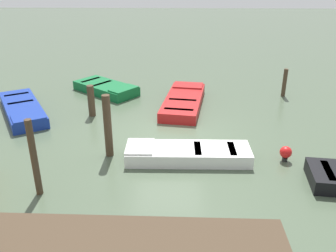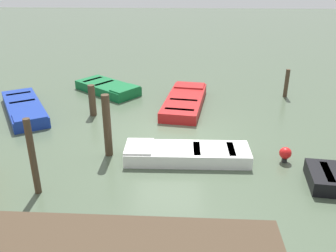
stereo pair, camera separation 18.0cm
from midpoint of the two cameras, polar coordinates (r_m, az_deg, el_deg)
ground_plane at (r=12.59m, az=-0.41°, el=-1.46°), size 80.00×80.00×0.00m
rowboat_red at (r=15.15m, az=2.13°, el=3.94°), size 1.99×4.10×0.46m
rowboat_white at (r=10.97m, az=2.55°, el=-4.31°), size 3.74×1.19×0.46m
rowboat_blue at (r=15.43m, az=-22.19°, el=2.49°), size 3.09×4.06×0.46m
rowboat_green at (r=17.03m, az=-9.98°, el=5.89°), size 3.27×3.01×0.46m
mooring_piling_center at (r=11.05m, az=-9.90°, el=-0.02°), size 0.24×0.24×1.97m
mooring_piling_far_right at (r=14.35m, az=-12.32°, el=3.90°), size 0.27×0.27×1.22m
mooring_piling_far_left at (r=16.96m, az=17.54°, el=6.50°), size 0.18×0.18×1.25m
mooring_piling_near_left at (r=9.63m, az=-20.79°, el=-4.75°), size 0.17×0.17×2.08m
marker_buoy at (r=11.39m, az=17.57°, el=-4.00°), size 0.36×0.36×0.48m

